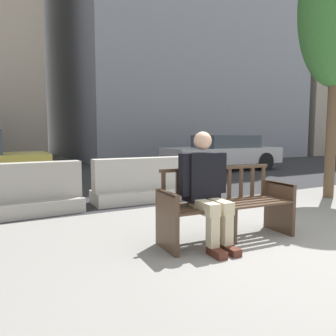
{
  "coord_description": "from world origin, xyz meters",
  "views": [
    {
      "loc": [
        -3.17,
        -2.45,
        1.28
      ],
      "look_at": [
        -0.65,
        2.09,
        0.75
      ],
      "focal_mm": 35.0,
      "sensor_mm": 36.0,
      "label": 1
    }
  ],
  "objects": [
    {
      "name": "jersey_barrier_left",
      "position": [
        -2.8,
        3.14,
        0.34
      ],
      "size": [
        2.03,
        0.77,
        0.84
      ],
      "color": "#9E998E",
      "rests_on": "ground"
    },
    {
      "name": "car_sedan_mid",
      "position": [
        4.31,
        6.98,
        0.64
      ],
      "size": [
        4.31,
        1.98,
        1.26
      ],
      "color": "#B7B7BC",
      "rests_on": "ground"
    },
    {
      "name": "jersey_barrier_centre",
      "position": [
        -0.53,
        3.25,
        0.34
      ],
      "size": [
        2.02,
        0.74,
        0.84
      ],
      "color": "#ADA89E",
      "rests_on": "ground"
    },
    {
      "name": "street_asphalt",
      "position": [
        0.0,
        8.7,
        0.0
      ],
      "size": [
        120.0,
        12.0,
        0.01
      ],
      "primitive_type": "cube",
      "color": "#28282B",
      "rests_on": "ground"
    },
    {
      "name": "building_centre_right",
      "position": [
        7.03,
        16.54,
        9.71
      ],
      "size": [
        12.64,
        12.27,
        19.43
      ],
      "color": "gray",
      "rests_on": "ground"
    },
    {
      "name": "street_bench",
      "position": [
        -0.65,
        0.62,
        0.4
      ],
      "size": [
        1.72,
        0.62,
        0.88
      ],
      "color": "#473323",
      "rests_on": "ground"
    },
    {
      "name": "building_far_right",
      "position": [
        21.05,
        16.64,
        9.03
      ],
      "size": [
        14.47,
        12.59,
        18.06
      ],
      "color": "gray",
      "rests_on": "ground"
    },
    {
      "name": "seated_person",
      "position": [
        -0.99,
        0.58,
        0.69
      ],
      "size": [
        0.59,
        0.74,
        1.31
      ],
      "color": "black",
      "rests_on": "ground"
    },
    {
      "name": "ground_plane",
      "position": [
        0.0,
        0.0,
        0.0
      ],
      "size": [
        200.0,
        200.0,
        0.0
      ],
      "primitive_type": "plane",
      "color": "gray"
    }
  ]
}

